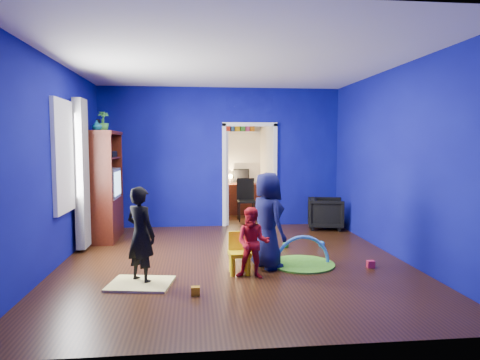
{
  "coord_description": "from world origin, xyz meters",
  "views": [
    {
      "loc": [
        -0.57,
        -6.2,
        1.73
      ],
      "look_at": [
        0.14,
        0.4,
        1.17
      ],
      "focal_mm": 32.0,
      "sensor_mm": 36.0,
      "label": 1
    }
  ],
  "objects": [
    {
      "name": "floor",
      "position": [
        0.0,
        0.0,
        0.0
      ],
      "size": [
        5.0,
        5.5,
        0.01
      ],
      "primitive_type": "cube",
      "color": "black",
      "rests_on": "ground"
    },
    {
      "name": "ceiling",
      "position": [
        0.0,
        0.0,
        2.9
      ],
      "size": [
        5.0,
        5.5,
        0.01
      ],
      "primitive_type": "cube",
      "color": "white",
      "rests_on": "wall_back"
    },
    {
      "name": "wall_back",
      "position": [
        0.0,
        2.75,
        1.45
      ],
      "size": [
        5.0,
        0.02,
        2.9
      ],
      "primitive_type": "cube",
      "color": "#09096F",
      "rests_on": "floor"
    },
    {
      "name": "wall_front",
      "position": [
        0.0,
        -2.75,
        1.45
      ],
      "size": [
        5.0,
        0.02,
        2.9
      ],
      "primitive_type": "cube",
      "color": "#09096F",
      "rests_on": "floor"
    },
    {
      "name": "wall_left",
      "position": [
        -2.5,
        0.0,
        1.45
      ],
      "size": [
        0.02,
        5.5,
        2.9
      ],
      "primitive_type": "cube",
      "color": "#09096F",
      "rests_on": "floor"
    },
    {
      "name": "wall_right",
      "position": [
        2.5,
        0.0,
        1.45
      ],
      "size": [
        0.02,
        5.5,
        2.9
      ],
      "primitive_type": "cube",
      "color": "#09096F",
      "rests_on": "floor"
    },
    {
      "name": "alcove",
      "position": [
        0.6,
        3.62,
        1.25
      ],
      "size": [
        1.0,
        1.75,
        2.5
      ],
      "primitive_type": null,
      "color": "silver",
      "rests_on": "floor"
    },
    {
      "name": "armchair",
      "position": [
        2.1,
        2.2,
        0.32
      ],
      "size": [
        0.84,
        0.82,
        0.64
      ],
      "primitive_type": "imported",
      "rotation": [
        0.0,
        0.0,
        1.34
      ],
      "color": "black",
      "rests_on": "floor"
    },
    {
      "name": "child_black",
      "position": [
        -1.24,
        -0.87,
        0.6
      ],
      "size": [
        0.52,
        0.51,
        1.21
      ],
      "primitive_type": "imported",
      "rotation": [
        0.0,
        0.0,
        2.44
      ],
      "color": "black",
      "rests_on": "floor"
    },
    {
      "name": "child_navy",
      "position": [
        0.44,
        -0.4,
        0.67
      ],
      "size": [
        0.64,
        0.77,
        1.34
      ],
      "primitive_type": "imported",
      "rotation": [
        0.0,
        0.0,
        1.95
      ],
      "color": "#0E1135",
      "rests_on": "floor"
    },
    {
      "name": "toddler_red",
      "position": [
        0.18,
        -0.83,
        0.46
      ],
      "size": [
        0.52,
        0.45,
        0.92
      ],
      "primitive_type": "imported",
      "rotation": [
        0.0,
        0.0,
        -0.26
      ],
      "color": "#B31316",
      "rests_on": "floor"
    },
    {
      "name": "vase",
      "position": [
        -2.22,
        1.39,
        2.05
      ],
      "size": [
        0.22,
        0.22,
        0.18
      ],
      "primitive_type": "imported",
      "rotation": [
        0.0,
        0.0,
        -0.36
      ],
      "color": "#0C5366",
      "rests_on": "tv_armoire"
    },
    {
      "name": "potted_plant",
      "position": [
        -2.22,
        1.91,
        2.15
      ],
      "size": [
        0.27,
        0.27,
        0.37
      ],
      "primitive_type": "imported",
      "rotation": [
        0.0,
        0.0,
        0.37
      ],
      "color": "green",
      "rests_on": "tv_armoire"
    },
    {
      "name": "tv_armoire",
      "position": [
        -2.22,
        1.69,
        0.98
      ],
      "size": [
        0.58,
        1.14,
        1.96
      ],
      "primitive_type": "cube",
      "color": "#3E190A",
      "rests_on": "floor"
    },
    {
      "name": "crt_tv",
      "position": [
        -2.18,
        1.69,
        1.02
      ],
      "size": [
        0.46,
        0.7,
        0.54
      ],
      "primitive_type": "cube",
      "color": "silver",
      "rests_on": "tv_armoire"
    },
    {
      "name": "yellow_blanket",
      "position": [
        -1.24,
        -0.97,
        0.01
      ],
      "size": [
        0.84,
        0.72,
        0.03
      ],
      "primitive_type": "cube",
      "rotation": [
        0.0,
        0.0,
        -0.17
      ],
      "color": "#F2E07A",
      "rests_on": "floor"
    },
    {
      "name": "hopper_ball",
      "position": [
        0.39,
        -0.15,
        0.22
      ],
      "size": [
        0.45,
        0.45,
        0.45
      ],
      "primitive_type": "sphere",
      "color": "yellow",
      "rests_on": "floor"
    },
    {
      "name": "kid_chair",
      "position": [
        0.03,
        -0.63,
        0.25
      ],
      "size": [
        0.3,
        0.3,
        0.5
      ],
      "primitive_type": "cube",
      "rotation": [
        0.0,
        0.0,
        0.07
      ],
      "color": "yellow",
      "rests_on": "floor"
    },
    {
      "name": "play_mat",
      "position": [
        0.96,
        -0.32,
        0.01
      ],
      "size": [
        0.92,
        0.92,
        0.02
      ],
      "primitive_type": "cylinder",
      "color": "#359020",
      "rests_on": "floor"
    },
    {
      "name": "toy_arch",
      "position": [
        0.96,
        -0.32,
        0.02
      ],
      "size": [
        0.83,
        0.11,
        0.82
      ],
      "primitive_type": "torus",
      "rotation": [
        1.57,
        0.0,
        0.07
      ],
      "color": "#3F8CD8",
      "rests_on": "floor"
    },
    {
      "name": "window_left",
      "position": [
        -2.48,
        0.35,
        1.55
      ],
      "size": [
        0.03,
        0.95,
        1.55
      ],
      "primitive_type": "cube",
      "color": "white",
      "rests_on": "wall_left"
    },
    {
      "name": "curtain",
      "position": [
        -2.37,
        0.9,
        1.25
      ],
      "size": [
        0.14,
        0.42,
        2.4
      ],
      "primitive_type": "cube",
      "color": "slate",
      "rests_on": "floor"
    },
    {
      "name": "doorway",
      "position": [
        0.6,
        2.75,
        1.05
      ],
      "size": [
        1.16,
        0.1,
        2.1
      ],
      "primitive_type": "cube",
      "color": "white",
      "rests_on": "floor"
    },
    {
      "name": "study_desk",
      "position": [
        0.6,
        4.26,
        0.38
      ],
      "size": [
        0.88,
        0.44,
        0.75
      ],
      "primitive_type": "cube",
      "color": "#3D140A",
      "rests_on": "floor"
    },
    {
      "name": "desk_monitor",
      "position": [
        0.6,
        4.38,
        0.95
      ],
      "size": [
        0.4,
        0.05,
        0.32
      ],
      "primitive_type": "cube",
      "color": "black",
      "rests_on": "study_desk"
    },
    {
      "name": "desk_lamp",
      "position": [
        0.32,
        4.32,
        0.93
      ],
      "size": [
        0.14,
        0.14,
        0.14
      ],
      "primitive_type": "sphere",
      "color": "#FFD88C",
      "rests_on": "study_desk"
    },
    {
      "name": "folding_chair",
      "position": [
        0.6,
        3.3,
        0.46
      ],
      "size": [
        0.4,
        0.4,
        0.92
      ],
      "primitive_type": "cube",
      "color": "black",
      "rests_on": "floor"
    },
    {
      "name": "book_shelf",
      "position": [
        0.6,
        4.37,
        2.02
      ],
      "size": [
        0.88,
        0.24,
        0.04
      ],
      "primitive_type": "cube",
      "color": "white",
      "rests_on": "study_desk"
    },
    {
      "name": "toy_0",
      "position": [
        1.88,
        -0.56,
        0.05
      ],
      "size": [
        0.1,
        0.08,
        0.1
      ],
      "primitive_type": "cube",
      "color": "#ED2748",
      "rests_on": "floor"
    },
    {
      "name": "toy_1",
      "position": [
        1.55,
        0.68,
        0.06
      ],
      "size": [
        0.11,
        0.11,
        0.11
      ],
      "primitive_type": "sphere",
      "color": "#237ECB",
      "rests_on": "floor"
    },
    {
      "name": "toy_2",
      "position": [
        -0.56,
        -1.4,
        0.05
      ],
      "size": [
        0.1,
        0.08,
        0.1
      ],
      "primitive_type": "cube",
      "color": "orange",
      "rests_on": "floor"
    },
    {
      "name": "toy_3",
      "position": [
        0.94,
        0.69,
        0.06
      ],
      "size": [
        0.11,
        0.11,
        0.11
      ],
      "primitive_type": "sphere",
      "color": "green",
      "rests_on": "floor"
    }
  ]
}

